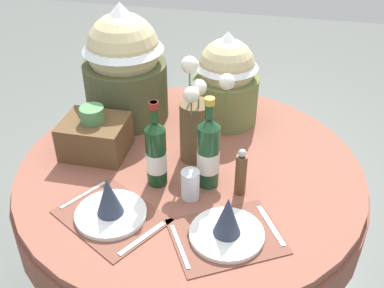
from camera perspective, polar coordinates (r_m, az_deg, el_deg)
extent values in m
cylinder|color=brown|center=(1.82, -0.22, -3.17)|extent=(1.32, 1.32, 0.04)
cylinder|color=brown|center=(1.88, -0.22, -5.39)|extent=(1.35, 1.35, 0.14)
cylinder|color=black|center=(2.06, -0.20, -11.11)|extent=(0.12, 0.12, 0.68)
cube|color=brown|center=(1.62, -9.78, -8.63)|extent=(0.43, 0.40, 0.00)
cylinder|color=white|center=(1.61, -9.82, -8.37)|extent=(0.24, 0.24, 0.02)
cone|color=#2D384C|center=(1.56, -10.09, -6.25)|extent=(0.09, 0.09, 0.14)
cube|color=silver|center=(1.71, -13.06, -6.03)|extent=(0.11, 0.17, 0.00)
cube|color=silver|center=(1.52, -6.07, -11.32)|extent=(0.11, 0.17, 0.00)
cube|color=brown|center=(1.53, 4.21, -11.11)|extent=(0.42, 0.39, 0.00)
cylinder|color=white|center=(1.52, 4.22, -10.84)|extent=(0.24, 0.24, 0.02)
cone|color=#2D384C|center=(1.47, 4.35, -8.69)|extent=(0.09, 0.09, 0.14)
cube|color=silver|center=(1.49, -1.49, -12.30)|extent=(0.10, 0.17, 0.00)
cube|color=silver|center=(1.58, 9.56, -9.70)|extent=(0.11, 0.17, 0.00)
cylinder|color=brown|center=(1.79, 0.39, 1.58)|extent=(0.12, 0.12, 0.24)
sphere|color=silver|center=(1.62, -0.09, 5.99)|extent=(0.06, 0.06, 0.06)
cylinder|color=#4C7038|center=(1.65, -0.08, 4.51)|extent=(0.01, 0.01, 0.06)
sphere|color=silver|center=(1.67, -0.29, 9.60)|extent=(0.06, 0.06, 0.06)
cylinder|color=#4C7038|center=(1.70, -0.28, 6.96)|extent=(0.01, 0.01, 0.13)
sphere|color=silver|center=(1.71, 4.26, 7.55)|extent=(0.06, 0.06, 0.06)
cylinder|color=#4C7038|center=(1.73, 4.19, 6.05)|extent=(0.01, 0.01, 0.06)
sphere|color=silver|center=(1.67, 0.81, 6.91)|extent=(0.06, 0.06, 0.06)
cylinder|color=#4C7038|center=(1.69, 0.80, 5.42)|extent=(0.01, 0.01, 0.06)
cylinder|color=#194223|center=(1.66, 1.99, -1.48)|extent=(0.08, 0.08, 0.24)
cylinder|color=silver|center=(1.67, 1.98, -2.02)|extent=(0.08, 0.08, 0.08)
cone|color=#194223|center=(1.58, 2.09, 2.62)|extent=(0.08, 0.08, 0.04)
cylinder|color=#194223|center=(1.55, 2.13, 4.37)|extent=(0.03, 0.03, 0.08)
cylinder|color=#B29933|center=(1.54, 2.15, 5.21)|extent=(0.03, 0.03, 0.02)
cylinder|color=#143819|center=(1.67, -4.36, -1.57)|extent=(0.07, 0.07, 0.23)
cylinder|color=silver|center=(1.68, -4.33, -2.07)|extent=(0.08, 0.08, 0.08)
cone|color=#143819|center=(1.60, -4.56, 2.25)|extent=(0.07, 0.07, 0.03)
cylinder|color=#143819|center=(1.57, -4.65, 3.92)|extent=(0.03, 0.03, 0.07)
cylinder|color=maroon|center=(1.56, -4.69, 4.72)|extent=(0.03, 0.03, 0.02)
cylinder|color=silver|center=(1.63, -0.20, -4.95)|extent=(0.07, 0.07, 0.11)
cylinder|color=brown|center=(1.65, 5.94, -3.74)|extent=(0.04, 0.04, 0.16)
sphere|color=#B7B7BC|center=(1.59, 6.14, -1.09)|extent=(0.03, 0.03, 0.03)
cylinder|color=#474C2D|center=(2.09, -7.93, 6.53)|extent=(0.36, 0.36, 0.26)
sphere|color=#C6B784|center=(2.01, -8.36, 11.34)|extent=(0.31, 0.31, 0.31)
cone|color=silver|center=(1.97, -8.61, 13.97)|extent=(0.34, 0.34, 0.20)
cylinder|color=olive|center=(2.06, 4.06, 5.54)|extent=(0.28, 0.28, 0.20)
sphere|color=#C6B784|center=(1.99, 4.24, 9.34)|extent=(0.24, 0.24, 0.24)
cone|color=silver|center=(1.96, 4.33, 11.39)|extent=(0.27, 0.27, 0.15)
cube|color=brown|center=(1.89, -11.67, 0.88)|extent=(0.25, 0.21, 0.14)
cylinder|color=#4C7F4C|center=(1.83, -12.03, 3.53)|extent=(0.09, 0.09, 0.06)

